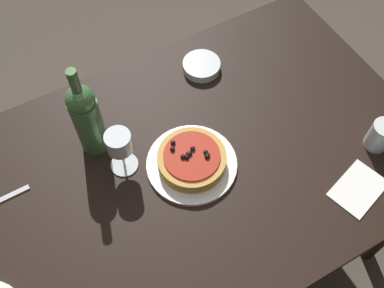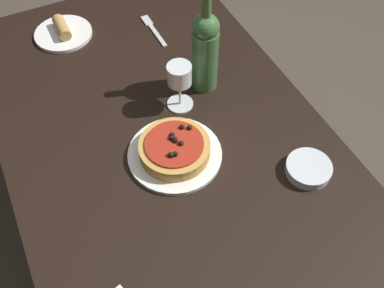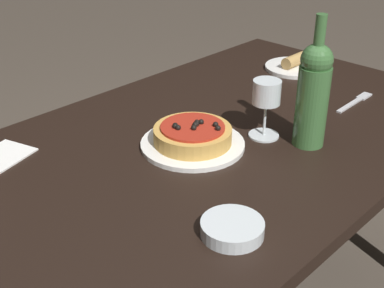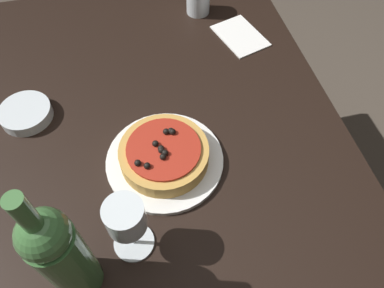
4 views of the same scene
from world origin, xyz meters
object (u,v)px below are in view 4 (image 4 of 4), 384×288
(wine_glass, at_px, (126,220))
(side_bowl, at_px, (26,113))
(wine_bottle, at_px, (61,254))
(dinner_plate, at_px, (165,161))
(dining_table, at_px, (171,206))
(pizza, at_px, (164,154))

(wine_glass, xyz_separation_m, side_bowl, (0.37, 0.20, -0.10))
(wine_bottle, bearing_deg, dinner_plate, -43.00)
(dinner_plate, distance_m, side_bowl, 0.36)
(wine_bottle, bearing_deg, dining_table, -53.56)
(side_bowl, bearing_deg, dining_table, -133.08)
(pizza, bearing_deg, wine_glass, 150.69)
(dinner_plate, bearing_deg, pizza, 89.96)
(dining_table, distance_m, dinner_plate, 0.11)
(dinner_plate, height_order, wine_bottle, wine_bottle)
(pizza, xyz_separation_m, wine_bottle, (-0.21, 0.20, 0.10))
(dinner_plate, xyz_separation_m, wine_glass, (-0.17, 0.09, 0.10))
(dining_table, relative_size, wine_glass, 9.98)
(wine_glass, relative_size, side_bowl, 1.25)
(wine_bottle, relative_size, side_bowl, 2.67)
(dinner_plate, height_order, pizza, pizza)
(wine_glass, bearing_deg, dinner_plate, -29.34)
(dining_table, bearing_deg, wine_bottle, 126.44)
(pizza, bearing_deg, wine_bottle, 137.02)
(wine_bottle, bearing_deg, pizza, -42.98)
(pizza, relative_size, wine_bottle, 0.59)
(dining_table, height_order, wine_glass, wine_glass)
(dining_table, distance_m, wine_glass, 0.23)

